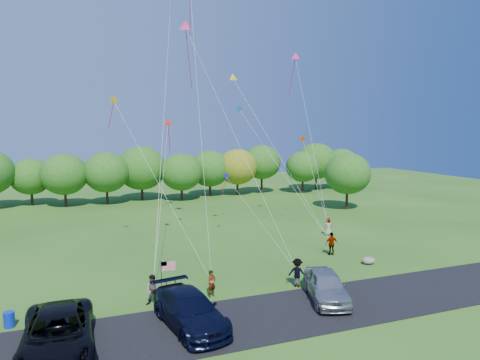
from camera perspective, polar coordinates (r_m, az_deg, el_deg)
The scene contains 16 objects.
ground at distance 28.45m, azimuth -1.43°, elevation -14.88°, with size 140.00×140.00×0.00m, color #255418.
asphalt_lane at distance 24.99m, azimuth 1.74°, elevation -17.99°, with size 44.00×6.00×0.06m, color black.
treeline at distance 62.03m, azimuth -12.65°, elevation 1.39°, with size 77.65×28.02×8.73m.
minivan_dark at distance 22.76m, azimuth -23.14°, elevation -18.39°, with size 3.21×6.96×1.94m, color black.
minivan_navy at distance 23.88m, azimuth -6.68°, elevation -16.83°, with size 2.52×6.20×1.80m, color black.
minivan_silver at distance 27.54m, azimuth 11.42°, elevation -13.63°, with size 2.12×5.28×1.80m, color #9FA3A9.
flyer_a at distance 27.71m, azimuth -3.80°, elevation -13.61°, with size 0.62×0.41×1.71m, color #4C4C59.
flyer_b at distance 26.89m, azimuth -11.51°, elevation -14.19°, with size 0.91×0.71×1.87m, color #4C4C59.
flyer_c at distance 29.49m, azimuth 7.66°, elevation -12.14°, with size 1.25×0.72×1.93m, color #4C4C59.
flyer_d at distance 36.97m, azimuth 12.12°, elevation -8.30°, with size 1.14×0.48×1.95m, color #4C4C59.
flyer_e at distance 43.62m, azimuth 11.68°, elevation -6.10°, with size 0.85×0.56×1.75m, color #4C4C59.
trash_barrel at distance 26.92m, azimuth -28.41°, elevation -16.06°, with size 0.56×0.56×0.84m, color #0C27B5.
flag_assembly at distance 27.26m, azimuth -9.89°, elevation -11.83°, with size 0.91×0.59×2.47m.
boulder_near at distance 30.91m, azimuth 9.66°, elevation -12.51°, with size 1.35×1.06×0.68m, color gray.
boulder_far at distance 35.51m, azimuth 16.75°, elevation -10.24°, with size 1.07×0.89×0.55m, color slate.
kites_aloft at distance 40.67m, azimuth -4.35°, elevation 17.78°, with size 19.31×8.60×20.84m.
Camera 1 is at (-8.64, -24.98, 10.51)m, focal length 32.00 mm.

